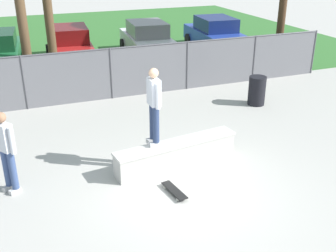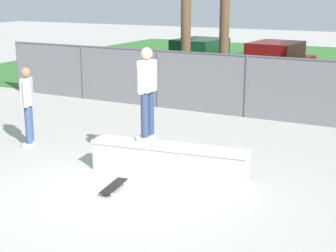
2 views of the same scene
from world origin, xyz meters
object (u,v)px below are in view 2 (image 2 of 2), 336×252
car_green (201,60)px  skateboarder (147,90)px  bystander (28,103)px  concrete_ledge (169,160)px  car_red (276,64)px  skateboard (114,186)px

car_green → skateboarder: bearing=-71.6°
skateboarder → bystander: skateboarder is taller
skateboarder → concrete_ledge: bearing=-9.8°
car_green → bystander: size_ratio=2.38×
concrete_ledge → car_red: bearing=95.0°
concrete_ledge → skateboard: 1.28m
bystander → car_green: bearing=90.9°
concrete_ledge → skateboarder: skateboarder is taller
skateboarder → car_green: 10.69m
car_red → bystander: (-2.82, -10.09, 0.17)m
car_red → car_green: bearing=-177.9°
car_red → bystander: size_ratio=2.38×
skateboarder → car_red: 10.26m
skateboard → car_red: size_ratio=0.19×
skateboarder → skateboard: (0.00, -1.23, -1.54)m
skateboarder → car_red: skateboarder is taller
car_red → bystander: bystander is taller
skateboarder → skateboard: skateboarder is taller
concrete_ledge → skateboard: bearing=-114.5°
concrete_ledge → car_red: 10.37m
concrete_ledge → car_red: size_ratio=0.73×
skateboarder → car_red: (-0.38, 10.22, -0.78)m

